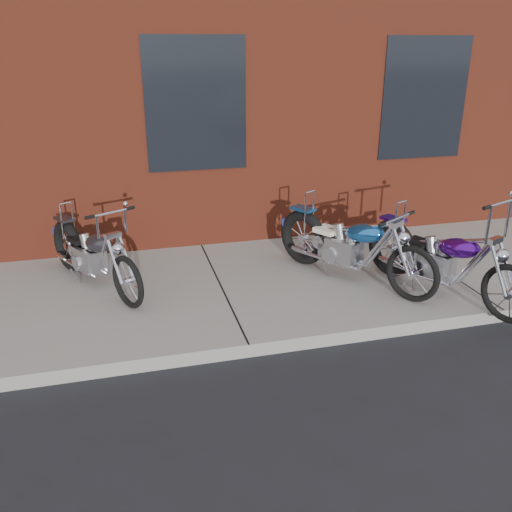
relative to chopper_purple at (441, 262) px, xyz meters
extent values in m
plane|color=black|center=(-2.50, -0.58, -0.57)|extent=(120.00, 120.00, 0.00)
cube|color=gray|center=(-2.50, 0.92, -0.49)|extent=(22.00, 3.00, 0.15)
torus|color=black|center=(-0.22, 0.55, -0.05)|extent=(0.41, 0.74, 0.74)
cube|color=gray|center=(0.02, -0.06, -0.06)|extent=(0.42, 0.49, 0.31)
ellipsoid|color=#460D83|center=(0.13, -0.33, 0.24)|extent=(0.46, 0.63, 0.32)
cube|color=black|center=(-0.08, 0.19, 0.15)|extent=(0.34, 0.36, 0.06)
cylinder|color=silver|center=(-0.19, 0.47, 0.34)|extent=(0.03, 0.03, 0.49)
cylinder|color=silver|center=(0.05, 0.19, -0.19)|extent=(0.39, 0.88, 0.05)
torus|color=black|center=(-1.18, 1.22, -0.04)|extent=(0.51, 0.73, 0.76)
torus|color=black|center=(-0.33, -0.20, -0.08)|extent=(0.41, 0.63, 0.69)
cube|color=gray|center=(-0.83, 0.64, -0.05)|extent=(0.47, 0.51, 0.32)
ellipsoid|color=#1D61B1|center=(-0.68, 0.38, 0.26)|extent=(0.53, 0.64, 0.32)
cube|color=beige|center=(-0.97, 0.87, 0.16)|extent=(0.37, 0.38, 0.06)
cylinder|color=silver|center=(-0.40, -0.09, 0.20)|extent=(0.19, 0.28, 0.57)
cylinder|color=silver|center=(-0.47, 0.02, 0.54)|extent=(0.51, 0.32, 0.03)
cylinder|color=silver|center=(-1.14, 1.15, 0.36)|extent=(0.03, 0.03, 0.51)
cylinder|color=silver|center=(-0.84, 0.90, -0.19)|extent=(0.53, 0.84, 0.05)
torus|color=black|center=(-4.28, 1.79, -0.07)|extent=(0.45, 0.67, 0.69)
torus|color=black|center=(-3.56, 0.47, -0.11)|extent=(0.36, 0.58, 0.62)
cube|color=gray|center=(-3.98, 1.25, -0.08)|extent=(0.42, 0.47, 0.29)
ellipsoid|color=#2A292F|center=(-3.85, 1.02, 0.20)|extent=(0.47, 0.58, 0.29)
cube|color=black|center=(-4.10, 1.47, 0.11)|extent=(0.33, 0.35, 0.06)
cylinder|color=silver|center=(-3.61, 0.57, 0.14)|extent=(0.17, 0.26, 0.52)
cylinder|color=silver|center=(-3.67, 0.68, 0.67)|extent=(0.48, 0.28, 0.03)
cylinder|color=silver|center=(-4.24, 1.73, 0.29)|extent=(0.03, 0.03, 0.46)
cylinder|color=silver|center=(-3.98, 1.49, -0.21)|extent=(0.45, 0.78, 0.05)
camera|label=1|loc=(-3.62, -5.20, 2.42)|focal=38.00mm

